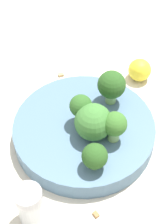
% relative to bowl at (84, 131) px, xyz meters
% --- Properties ---
extents(ground_plane, '(3.00, 3.00, 0.00)m').
position_rel_bowl_xyz_m(ground_plane, '(0.00, 0.00, -0.02)').
color(ground_plane, beige).
extents(bowl, '(0.23, 0.23, 0.03)m').
position_rel_bowl_xyz_m(bowl, '(0.00, 0.00, 0.00)').
color(bowl, slate).
rests_on(bowl, ground_plane).
extents(broccoli_floret_0, '(0.04, 0.04, 0.04)m').
position_rel_bowl_xyz_m(broccoli_floret_0, '(-0.07, 0.04, 0.04)').
color(broccoli_floret_0, '#7A9E5B').
rests_on(broccoli_floret_0, bowl).
extents(broccoli_floret_1, '(0.04, 0.04, 0.05)m').
position_rel_bowl_xyz_m(broccoli_floret_1, '(-0.05, -0.02, 0.05)').
color(broccoli_floret_1, '#84AD66').
rests_on(broccoli_floret_1, bowl).
extents(broccoli_floret_2, '(0.06, 0.06, 0.06)m').
position_rel_bowl_xyz_m(broccoli_floret_2, '(-0.02, -0.00, 0.04)').
color(broccoli_floret_2, '#7A9E5B').
rests_on(broccoli_floret_2, bowl).
extents(broccoli_floret_3, '(0.05, 0.05, 0.06)m').
position_rel_bowl_xyz_m(broccoli_floret_3, '(0.01, -0.07, 0.05)').
color(broccoli_floret_3, '#84AD66').
rests_on(broccoli_floret_3, bowl).
extents(broccoli_floret_4, '(0.04, 0.04, 0.06)m').
position_rel_bowl_xyz_m(broccoli_floret_4, '(0.01, 0.00, 0.05)').
color(broccoli_floret_4, '#7A9E5B').
rests_on(broccoli_floret_4, bowl).
extents(pepper_shaker, '(0.04, 0.04, 0.07)m').
position_rel_bowl_xyz_m(pepper_shaker, '(-0.07, 0.14, 0.02)').
color(pepper_shaker, silver).
rests_on(pepper_shaker, ground_plane).
extents(lemon_wedge, '(0.04, 0.04, 0.04)m').
position_rel_bowl_xyz_m(lemon_wedge, '(0.05, -0.17, 0.01)').
color(lemon_wedge, yellow).
rests_on(lemon_wedge, ground_plane).
extents(almond_crumb_0, '(0.01, 0.01, 0.01)m').
position_rel_bowl_xyz_m(almond_crumb_0, '(-0.12, 0.07, -0.01)').
color(almond_crumb_0, olive).
rests_on(almond_crumb_0, ground_plane).
extents(almond_crumb_2, '(0.01, 0.01, 0.01)m').
position_rel_bowl_xyz_m(almond_crumb_2, '(0.15, -0.06, -0.01)').
color(almond_crumb_2, tan).
rests_on(almond_crumb_2, ground_plane).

